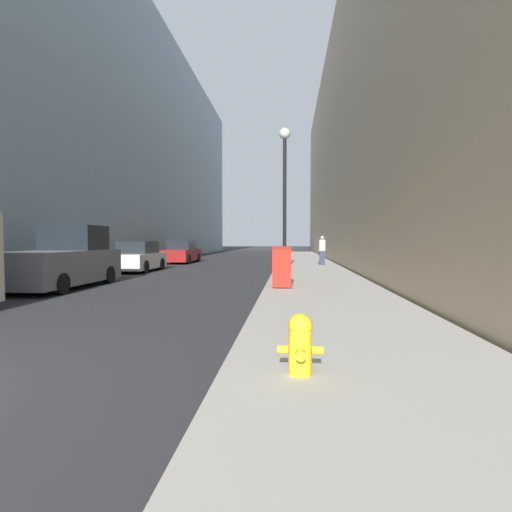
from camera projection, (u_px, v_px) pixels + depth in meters
name	position (u px, v px, depth m)	size (l,w,h in m)	color
sidewalk_right	(310.00, 270.00, 20.76)	(3.65, 60.00, 0.14)	#ADA89E
building_left_glass	(75.00, 134.00, 29.79)	(12.00, 60.00, 19.03)	#849EB2
building_right_stone	(419.00, 140.00, 27.71)	(12.00, 60.00, 17.15)	tan
fire_hydrant	(300.00, 342.00, 4.35)	(0.50, 0.39, 0.67)	yellow
trash_bin	(282.00, 267.00, 12.29)	(0.59, 0.61, 1.27)	red
lamppost	(285.00, 182.00, 17.07)	(0.47, 0.47, 6.25)	black
pickup_truck	(63.00, 261.00, 13.47)	(2.08, 5.00, 2.12)	slate
parked_sedan_near	(138.00, 258.00, 20.39)	(1.80, 4.01, 1.54)	silver
parked_sedan_far	(182.00, 252.00, 28.06)	(1.83, 4.59, 1.60)	maroon
pedestrian_on_sidewalk	(322.00, 250.00, 23.42)	(0.35, 0.23, 1.71)	#2D3347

